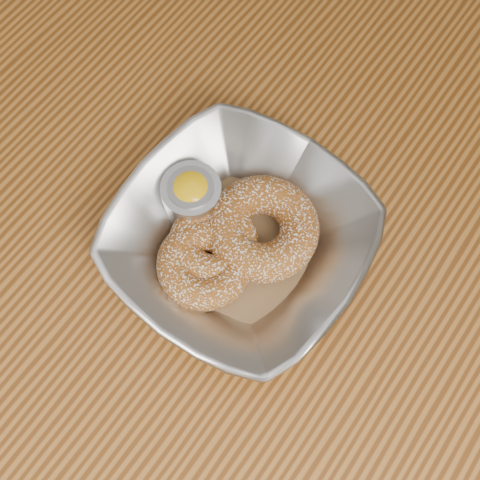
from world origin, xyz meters
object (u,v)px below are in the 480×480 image
Objects in this scene: table at (286,260)px; donut_front at (204,264)px; donut_extra at (214,242)px; donut_back at (263,228)px; ramekin at (192,195)px; serving_bowl at (240,240)px.

donut_front is (-0.05, -0.09, 0.13)m from table.
table is 12.83× the size of donut_front.
donut_extra is (-0.05, -0.07, 0.12)m from table.
donut_front reaches higher than table.
donut_back is 0.08m from ramekin.
serving_bowl is at bearing 70.34° from donut_front.
serving_bowl reaches higher than donut_back.
serving_bowl is at bearing -7.84° from ramekin.
donut_extra is (-0.01, 0.02, -0.00)m from donut_front.
donut_front is 1.05× the size of donut_extra.
table is 0.15m from donut_extra.
table is at bearing 51.15° from donut_extra.
donut_back reaches higher than donut_extra.
donut_back reaches higher than table.
serving_bowl and ramekin have the same top height.
serving_bowl is 0.07m from ramekin.
ramekin is at bearing -169.57° from donut_back.
donut_front reaches higher than donut_extra.
ramekin is at bearing 137.05° from donut_front.
donut_front is (-0.02, -0.06, -0.00)m from donut_back.
donut_back is at bearing 10.43° from ramekin.
donut_back is 1.20× the size of donut_front.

